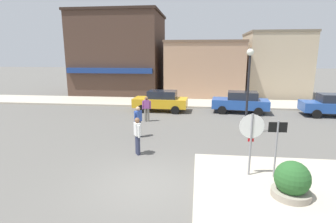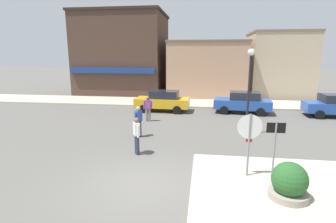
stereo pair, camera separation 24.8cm
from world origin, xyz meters
TOP-DOWN VIEW (x-y plane):
  - ground_plane at (0.00, 0.00)m, footprint 160.00×160.00m
  - sidewalk_corner at (4.75, 0.16)m, footprint 6.40×4.80m
  - kerb_far at (0.00, 14.80)m, footprint 80.00×4.00m
  - stop_sign at (3.41, 0.84)m, footprint 0.82×0.08m
  - one_way_sign at (4.22, 0.77)m, footprint 0.60×0.06m
  - planter at (4.36, -0.49)m, footprint 1.10×1.10m
  - lamp_post at (4.19, 6.20)m, footprint 0.36×0.36m
  - parked_car_nearest at (-1.15, 11.44)m, footprint 4.07×2.00m
  - parked_car_second at (4.72, 11.61)m, footprint 4.17×2.23m
  - parked_car_third at (10.86, 11.12)m, footprint 4.09×2.06m
  - pedestrian_crossing_near at (-0.89, 2.62)m, footprint 0.37×0.52m
  - pedestrian_crossing_far at (-1.61, 8.26)m, footprint 0.56×0.28m
  - pedestrian_kerb_side at (-1.41, 5.00)m, footprint 0.37×0.52m
  - building_corner_shop at (-6.89, 20.53)m, footprint 9.09×7.94m
  - building_storefront_left_near at (2.12, 20.07)m, footprint 7.62×7.37m
  - building_storefront_left_mid at (9.27, 20.36)m, footprint 5.88×5.80m

SIDE VIEW (x-z plane):
  - ground_plane at x=0.00m, z-range 0.00..0.00m
  - sidewalk_corner at x=4.75m, z-range 0.00..0.15m
  - kerb_far at x=0.00m, z-range 0.00..0.15m
  - planter at x=4.36m, z-range -0.05..1.17m
  - parked_car_nearest at x=-1.15m, z-range 0.03..1.59m
  - parked_car_second at x=4.72m, z-range 0.03..1.59m
  - parked_car_third at x=10.86m, z-range 0.03..1.59m
  - pedestrian_crossing_near at x=-0.89m, z-range 0.06..1.67m
  - pedestrian_crossing_far at x=-1.61m, z-range 0.06..1.67m
  - pedestrian_kerb_side at x=-1.41m, z-range 0.06..1.67m
  - one_way_sign at x=4.22m, z-range 0.28..2.38m
  - stop_sign at x=3.41m, z-range 0.37..2.67m
  - building_storefront_left_near at x=2.12m, z-range 0.00..5.50m
  - lamp_post at x=4.19m, z-range 0.69..5.23m
  - building_storefront_left_mid at x=9.27m, z-range 0.00..6.39m
  - building_corner_shop at x=-6.89m, z-range 0.00..8.51m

